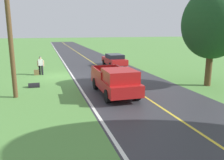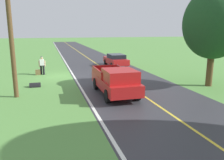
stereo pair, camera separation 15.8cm
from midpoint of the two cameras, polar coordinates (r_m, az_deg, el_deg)
ground_plane at (r=21.61m, az=-13.17°, el=0.92°), size 200.00×200.00×0.00m
road_surface at (r=22.38m, az=-0.85°, el=1.64°), size 7.56×120.00×0.00m
lane_edge_line at (r=21.71m, az=-10.04°, el=1.12°), size 0.16×117.60×0.00m
lane_centre_line at (r=22.38m, az=-0.85°, el=1.65°), size 0.14×117.60×0.00m
hitchhiker_walking at (r=22.67m, az=-17.46°, el=3.71°), size 0.62×0.51×1.75m
suitcase_carried at (r=22.70m, az=-18.39°, el=1.79°), size 0.47×0.22×0.50m
pickup_truck_passing at (r=14.83m, az=0.56°, el=-0.14°), size 2.10×5.40×1.82m
tree_far_side_near at (r=18.56m, az=23.45°, el=12.64°), size 4.42×4.42×7.15m
sedan_near_oncoming at (r=26.74m, az=0.41°, el=5.05°), size 1.98×4.43×1.41m
utility_pole_roadside at (r=15.25m, az=-24.40°, el=12.31°), size 0.28×0.28×8.89m
drainage_culvert at (r=18.12m, az=-18.95°, el=-1.63°), size 0.80×0.60×0.60m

